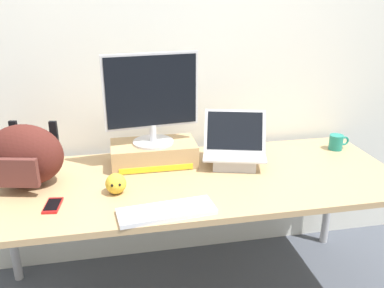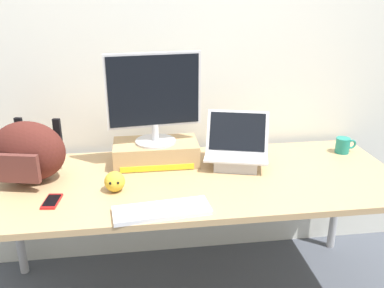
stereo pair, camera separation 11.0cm
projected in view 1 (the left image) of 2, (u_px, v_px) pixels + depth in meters
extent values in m
cube|color=silver|center=(175.00, 49.00, 2.31)|extent=(7.00, 0.10, 2.60)
cube|color=tan|center=(192.00, 180.00, 2.05)|extent=(2.09, 0.81, 0.03)
cylinder|color=#B2B2B7|center=(10.00, 227.00, 2.32)|extent=(0.05, 0.05, 0.71)
cylinder|color=#B2B2B7|center=(329.00, 195.00, 2.68)|extent=(0.05, 0.05, 0.71)
cube|color=tan|center=(154.00, 153.00, 2.19)|extent=(0.45, 0.24, 0.12)
cube|color=yellow|center=(156.00, 169.00, 2.09)|extent=(0.38, 0.00, 0.03)
cylinder|color=silver|center=(153.00, 142.00, 2.17)|extent=(0.21, 0.21, 0.01)
cylinder|color=silver|center=(153.00, 133.00, 2.15)|extent=(0.04, 0.04, 0.09)
cube|color=silver|center=(151.00, 91.00, 2.07)|extent=(0.49, 0.07, 0.38)
cube|color=black|center=(152.00, 91.00, 2.06)|extent=(0.46, 0.06, 0.36)
cube|color=#ADADB2|center=(234.00, 160.00, 2.18)|extent=(0.27, 0.25, 0.06)
cube|color=silver|center=(234.00, 154.00, 2.17)|extent=(0.37, 0.31, 0.01)
cube|color=#B7B7BC|center=(234.00, 151.00, 2.18)|extent=(0.31, 0.20, 0.00)
cube|color=silver|center=(235.00, 131.00, 2.18)|extent=(0.34, 0.20, 0.21)
cube|color=black|center=(235.00, 131.00, 2.18)|extent=(0.31, 0.18, 0.18)
cube|color=white|center=(167.00, 211.00, 1.72)|extent=(0.42, 0.18, 0.02)
cube|color=silver|center=(166.00, 209.00, 1.71)|extent=(0.39, 0.16, 0.00)
ellipsoid|color=#4C1E19|center=(25.00, 155.00, 1.93)|extent=(0.41, 0.31, 0.30)
cube|color=brown|center=(14.00, 173.00, 1.82)|extent=(0.22, 0.08, 0.13)
cube|color=black|center=(16.00, 142.00, 2.05)|extent=(0.04, 0.03, 0.22)
cube|color=black|center=(55.00, 143.00, 2.04)|extent=(0.04, 0.03, 0.22)
cylinder|color=#1E7F70|center=(336.00, 142.00, 2.39)|extent=(0.08, 0.08, 0.09)
torus|color=#1E7F70|center=(344.00, 141.00, 2.40)|extent=(0.06, 0.01, 0.06)
cube|color=red|center=(53.00, 206.00, 1.77)|extent=(0.08, 0.14, 0.01)
cube|color=black|center=(53.00, 204.00, 1.77)|extent=(0.07, 0.11, 0.00)
sphere|color=gold|center=(116.00, 184.00, 1.88)|extent=(0.10, 0.10, 0.10)
sphere|color=black|center=(112.00, 185.00, 1.83)|extent=(0.01, 0.01, 0.01)
sphere|color=black|center=(120.00, 185.00, 1.84)|extent=(0.01, 0.01, 0.01)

